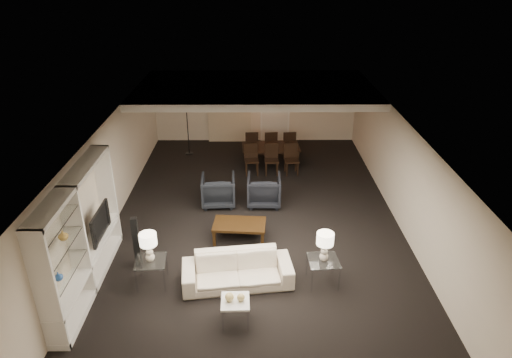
{
  "coord_description": "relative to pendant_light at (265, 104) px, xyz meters",
  "views": [
    {
      "loc": [
        -0.06,
        -9.9,
        5.89
      ],
      "look_at": [
        0.0,
        0.0,
        1.1
      ],
      "focal_mm": 32.0,
      "sensor_mm": 36.0,
      "label": 1
    }
  ],
  "objects": [
    {
      "name": "media_unit",
      "position": [
        -3.61,
        -6.1,
        -0.74
      ],
      "size": [
        0.38,
        3.4,
        2.35
      ],
      "primitive_type": null,
      "color": "white",
      "rests_on": "wall_left"
    },
    {
      "name": "wall_back",
      "position": [
        -0.3,
        2.0,
        -0.67
      ],
      "size": [
        7.0,
        0.02,
        2.5
      ],
      "primitive_type": "cube",
      "color": "beige",
      "rests_on": "ground"
    },
    {
      "name": "gold_gourd_a",
      "position": [
        -0.79,
        -7.14,
        -1.34
      ],
      "size": [
        0.16,
        0.16,
        0.16
      ],
      "primitive_type": "sphere",
      "color": "#EBCF7C",
      "rests_on": "marble_table"
    },
    {
      "name": "vase_blue",
      "position": [
        -3.61,
        -7.27,
        -0.78
      ],
      "size": [
        0.15,
        0.15,
        0.16
      ],
      "primitive_type": "imported",
      "color": "#24519C",
      "rests_on": "media_unit"
    },
    {
      "name": "sofa",
      "position": [
        -0.69,
        -6.04,
        -1.6
      ],
      "size": [
        2.26,
        1.11,
        0.63
      ],
      "primitive_type": "imported",
      "rotation": [
        0.0,
        0.0,
        0.13
      ],
      "color": "beige",
      "rests_on": "floor"
    },
    {
      "name": "marble_table",
      "position": [
        -0.69,
        -7.14,
        -1.67
      ],
      "size": [
        0.51,
        0.51,
        0.5
      ],
      "primitive_type": null,
      "rotation": [
        0.0,
        0.0,
        0.03
      ],
      "color": "white",
      "rests_on": "floor"
    },
    {
      "name": "wall_front",
      "position": [
        -0.3,
        -9.0,
        -0.67
      ],
      "size": [
        7.0,
        0.02,
        2.5
      ],
      "primitive_type": "cube",
      "color": "beige",
      "rests_on": "ground"
    },
    {
      "name": "chair_fr",
      "position": [
        0.78,
        0.44,
        -1.46
      ],
      "size": [
        0.46,
        0.46,
        0.93
      ],
      "primitive_type": null,
      "rotation": [
        0.0,
        0.0,
        3.23
      ],
      "color": "black",
      "rests_on": "floor"
    },
    {
      "name": "side_table_left",
      "position": [
        -2.39,
        -6.04,
        -1.64
      ],
      "size": [
        0.64,
        0.64,
        0.56
      ],
      "primitive_type": null,
      "rotation": [
        0.0,
        0.0,
        0.08
      ],
      "color": "silver",
      "rests_on": "floor"
    },
    {
      "name": "coffee_table",
      "position": [
        -0.69,
        -4.44,
        -1.71
      ],
      "size": [
        1.24,
        0.78,
        0.43
      ],
      "primitive_type": null,
      "rotation": [
        0.0,
        0.0,
        -0.08
      ],
      "color": "#311E0D",
      "rests_on": "floor"
    },
    {
      "name": "table_lamp_left",
      "position": [
        -2.39,
        -6.04,
        -1.06
      ],
      "size": [
        0.37,
        0.37,
        0.62
      ],
      "primitive_type": null,
      "rotation": [
        0.0,
        0.0,
        0.11
      ],
      "color": "#F2E6CC",
      "rests_on": "side_table_left"
    },
    {
      "name": "armchair_left",
      "position": [
        -1.29,
        -2.74,
        -1.52
      ],
      "size": [
        0.91,
        0.93,
        0.81
      ],
      "primitive_type": "imported",
      "rotation": [
        0.0,
        0.0,
        3.2
      ],
      "color": "black",
      "rests_on": "floor"
    },
    {
      "name": "vase_amber",
      "position": [
        -3.61,
        -6.81,
        -0.27
      ],
      "size": [
        0.17,
        0.17,
        0.18
      ],
      "primitive_type": "imported",
      "color": "#BE933F",
      "rests_on": "media_unit"
    },
    {
      "name": "pendant_light",
      "position": [
        0.0,
        0.0,
        0.0
      ],
      "size": [
        0.52,
        0.52,
        0.24
      ],
      "primitive_type": "cylinder",
      "color": "#D8591E",
      "rests_on": "ceiling_soffit"
    },
    {
      "name": "gold_gourd_b",
      "position": [
        -0.59,
        -7.14,
        -1.35
      ],
      "size": [
        0.14,
        0.14,
        0.14
      ],
      "primitive_type": "sphere",
      "color": "#D8BE72",
      "rests_on": "marble_table"
    },
    {
      "name": "floor",
      "position": [
        -0.3,
        -3.5,
        -1.92
      ],
      "size": [
        11.0,
        11.0,
        0.0
      ],
      "primitive_type": "plane",
      "color": "black",
      "rests_on": "ground"
    },
    {
      "name": "television",
      "position": [
        -3.58,
        -5.44,
        -0.87
      ],
      "size": [
        1.04,
        0.14,
        0.6
      ],
      "primitive_type": "imported",
      "rotation": [
        0.0,
        0.0,
        1.57
      ],
      "color": "black",
      "rests_on": "media_unit"
    },
    {
      "name": "curtains",
      "position": [
        -1.2,
        1.92,
        -0.72
      ],
      "size": [
        1.5,
        0.12,
        2.4
      ],
      "primitive_type": "cube",
      "color": "beige",
      "rests_on": "wall_back"
    },
    {
      "name": "armchair_right",
      "position": [
        -0.09,
        -2.74,
        -1.52
      ],
      "size": [
        0.88,
        0.91,
        0.81
      ],
      "primitive_type": "imported",
      "rotation": [
        0.0,
        0.0,
        3.12
      ],
      "color": "black",
      "rests_on": "floor"
    },
    {
      "name": "table_lamp_right",
      "position": [
        1.01,
        -6.04,
        -1.06
      ],
      "size": [
        0.37,
        0.37,
        0.62
      ],
      "primitive_type": null,
      "rotation": [
        0.0,
        0.0,
        0.09
      ],
      "color": "beige",
      "rests_on": "side_table_right"
    },
    {
      "name": "ceiling",
      "position": [
        -0.3,
        -3.5,
        0.58
      ],
      "size": [
        7.0,
        11.0,
        0.02
      ],
      "primitive_type": "cube",
      "color": "silver",
      "rests_on": "ground"
    },
    {
      "name": "dining_table",
      "position": [
        0.18,
        -0.21,
        -1.61
      ],
      "size": [
        1.82,
        1.08,
        0.62
      ],
      "primitive_type": "imported",
      "rotation": [
        0.0,
        0.0,
        0.05
      ],
      "color": "black",
      "rests_on": "floor"
    },
    {
      "name": "chair_nr",
      "position": [
        0.78,
        -0.86,
        -1.46
      ],
      "size": [
        0.47,
        0.47,
        0.93
      ],
      "primitive_type": null,
      "rotation": [
        0.0,
        0.0,
        0.11
      ],
      "color": "black",
      "rests_on": "floor"
    },
    {
      "name": "door",
      "position": [
        0.4,
        1.97,
        -0.87
      ],
      "size": [
        0.9,
        0.05,
        2.1
      ],
      "primitive_type": "cube",
      "color": "silver",
      "rests_on": "wall_back"
    },
    {
      "name": "chair_nl",
      "position": [
        -0.42,
        -0.86,
        -1.46
      ],
      "size": [
        0.46,
        0.46,
        0.93
      ],
      "primitive_type": null,
      "rotation": [
        0.0,
        0.0,
        0.08
      ],
      "color": "black",
      "rests_on": "floor"
    },
    {
      "name": "chair_nm",
      "position": [
        0.18,
        -0.86,
        -1.46
      ],
      "size": [
        0.43,
        0.43,
        0.93
      ],
      "primitive_type": null,
      "rotation": [
        0.0,
        0.0,
        0.01
      ],
      "color": "black",
      "rests_on": "floor"
    },
    {
      "name": "chair_fm",
      "position": [
        0.18,
        0.44,
        -1.46
      ],
      "size": [
        0.48,
        0.48,
        0.93
      ],
      "primitive_type": null,
      "rotation": [
        0.0,
        0.0,
        3.26
      ],
      "color": "black",
      "rests_on": "floor"
    },
    {
      "name": "painting",
      "position": [
        1.8,
        1.96,
        -0.37
      ],
      "size": [
        0.95,
        0.04,
        0.65
      ],
      "primitive_type": "cube",
      "color": "#142D38",
      "rests_on": "wall_back"
    },
    {
      "name": "floor_speaker",
      "position": [
        -2.8,
        -5.43,
        -1.34
      ],
      "size": [
        0.14,
        0.14,
        1.16
      ],
      "primitive_type": "cube",
      "rotation": [
        0.0,
        0.0,
        0.11
      ],
      "color": "black",
      "rests_on": "floor"
    },
    {
      "name": "wall_right",
      "position": [
        3.2,
        -3.5,
        -0.67
      ],
      "size": [
        0.02,
        11.0,
        2.5
      ],
      "primitive_type": "cube",
      "color": "beige",
      "rests_on": "ground"
    },
    {
      "name": "ceiling_soffit",
      "position": [
        -0.3,
        0.0,
        0.48
      ],
      "size": [
        7.0,
        4.0,
        0.2
      ],
      "primitive_type": "cube",
      "color": "silver",
      "rests_on": "ceiling"
    },
    {
      "name": "chair_fl",
      "position": [
        -0.42,
        0.44,
        -1.46
      ],
      "size": [
        0.44,
        0.44,
        0.93
      ],
      "primitive_type": null,
      "rotation": [
        0.0,
        0.0,
        3.17
      ],
      "color": "black",
      "rests_on": "floor"
    },
    {
      "name": "side_table_right",
      "position": [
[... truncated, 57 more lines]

